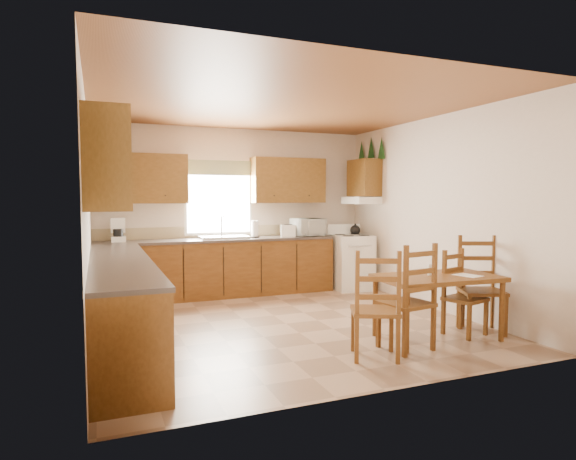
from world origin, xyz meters
name	(u,v)px	position (x,y,z in m)	size (l,w,h in m)	color
floor	(286,324)	(0.00, 0.00, 0.00)	(4.50, 4.50, 0.00)	#987659
ceiling	(286,104)	(0.00, 0.00, 2.70)	(4.50, 4.50, 0.00)	brown
wall_left	(88,219)	(-2.25, 0.00, 1.35)	(4.50, 4.50, 0.00)	beige
wall_right	(435,213)	(2.25, 0.00, 1.35)	(4.50, 4.50, 0.00)	beige
wall_back	(236,211)	(0.00, 2.25, 1.35)	(4.50, 4.50, 0.00)	beige
wall_front	(389,226)	(0.00, -2.25, 1.35)	(4.50, 4.50, 0.00)	beige
lower_cab_back	(219,269)	(-0.38, 1.95, 0.44)	(3.75, 0.60, 0.88)	brown
lower_cab_left	(120,304)	(-1.95, -0.15, 0.44)	(0.60, 3.60, 0.88)	brown
counter_back	(219,240)	(-0.38, 1.95, 0.90)	(3.75, 0.63, 0.04)	#433934
counter_left	(119,261)	(-1.95, -0.15, 0.90)	(0.63, 3.60, 0.04)	#433934
backsplash	(215,232)	(-0.38, 2.24, 1.01)	(3.75, 0.01, 0.18)	#9B8964
upper_cab_back_left	(140,179)	(-1.55, 2.08, 1.85)	(1.41, 0.33, 0.75)	brown
upper_cab_back_right	(288,181)	(0.86, 2.08, 1.85)	(1.25, 0.33, 0.75)	brown
upper_cab_left	(103,170)	(-2.08, -0.15, 1.85)	(0.33, 3.60, 0.75)	brown
upper_cab_stove	(364,178)	(2.08, 1.65, 1.90)	(0.33, 0.62, 0.62)	brown
range_hood	(361,200)	(2.03, 1.65, 1.52)	(0.44, 0.62, 0.12)	white
window_frame	(219,199)	(-0.30, 2.22, 1.55)	(1.13, 0.02, 1.18)	white
window_pane	(219,199)	(-0.30, 2.21, 1.55)	(1.05, 0.01, 1.10)	white
window_valance	(219,168)	(-0.30, 2.19, 2.05)	(1.19, 0.01, 0.24)	#425C2F
sink_basin	(223,237)	(-0.30, 1.95, 0.94)	(0.75, 0.45, 0.04)	silver
pine_decal_a	(381,148)	(2.21, 1.33, 2.38)	(0.22, 0.22, 0.36)	#163C16
pine_decal_b	(371,147)	(2.21, 1.65, 2.42)	(0.22, 0.22, 0.36)	#163C16
pine_decal_c	(361,151)	(2.21, 1.97, 2.38)	(0.22, 0.22, 0.36)	#163C16
stove	(352,263)	(1.87, 1.68, 0.45)	(0.61, 0.63, 0.91)	white
coffeemaker	(118,229)	(-1.87, 1.98, 1.11)	(0.22, 0.26, 0.37)	white
paper_towel	(255,229)	(0.21, 1.91, 1.06)	(0.12, 0.12, 0.27)	white
toaster	(288,231)	(0.80, 1.92, 1.02)	(0.24, 0.15, 0.20)	white
microwave	(308,227)	(1.16, 1.91, 1.07)	(0.49, 0.35, 0.29)	white
dining_table	(437,307)	(1.34, -1.21, 0.36)	(1.33, 0.76, 0.71)	brown
chair_near_left	(375,304)	(0.36, -1.49, 0.53)	(0.45, 0.43, 1.07)	brown
chair_near_right	(406,297)	(0.80, -1.38, 0.55)	(0.46, 0.44, 1.10)	brown
chair_far_left	(465,293)	(1.74, -1.20, 0.48)	(0.41, 0.39, 0.96)	brown
chair_far_right	(482,285)	(1.99, -1.19, 0.56)	(0.47, 0.45, 1.11)	brown
table_paper	(468,275)	(1.65, -1.33, 0.71)	(0.21, 0.27, 0.00)	white
table_card	(432,270)	(1.29, -1.17, 0.77)	(0.09, 0.02, 0.12)	white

